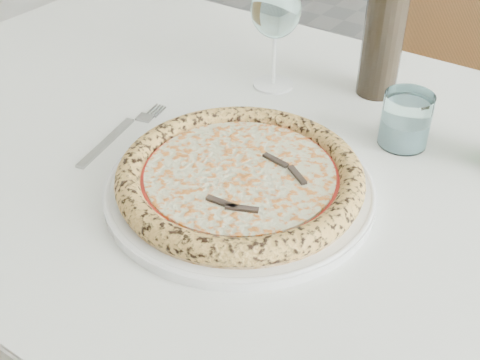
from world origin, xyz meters
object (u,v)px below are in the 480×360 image
at_px(wine_glass, 276,12).
at_px(tumbler, 405,123).
at_px(wine_bottle, 385,28).
at_px(dining_table, 277,203).
at_px(pizza, 240,176).
at_px(chair_far, 445,80).
at_px(plate, 240,187).

relative_size(wine_glass, tumbler, 2.28).
bearing_deg(tumbler, wine_bottle, 128.53).
bearing_deg(wine_bottle, wine_glass, -153.94).
relative_size(dining_table, tumbler, 18.64).
bearing_deg(pizza, wine_glass, 113.67).
bearing_deg(tumbler, wine_glass, 169.51).
distance_m(dining_table, pizza, 0.15).
height_order(wine_glass, tumbler, wine_glass).
bearing_deg(wine_glass, tumbler, -10.49).
distance_m(dining_table, chair_far, 0.83).
bearing_deg(chair_far, wine_bottle, -87.08).
bearing_deg(tumbler, plate, -119.20).
bearing_deg(wine_glass, pizza, -66.33).
bearing_deg(wine_bottle, chair_far, 92.92).
bearing_deg(pizza, dining_table, 89.99).
relative_size(chair_far, plate, 2.61).
bearing_deg(wine_bottle, plate, -95.22).
bearing_deg(dining_table, wine_bottle, 82.75).
bearing_deg(wine_bottle, dining_table, -97.25).
relative_size(pizza, wine_glass, 1.77).
bearing_deg(plate, wine_glass, 113.67).
bearing_deg(dining_table, plate, -90.00).
distance_m(plate, wine_glass, 0.33).
xyz_separation_m(pizza, tumbler, (0.13, 0.23, 0.01)).
bearing_deg(tumbler, dining_table, -134.42).
distance_m(dining_table, wine_glass, 0.31).
xyz_separation_m(plate, tumbler, (0.13, 0.23, 0.03)).
height_order(plate, pizza, pizza).
xyz_separation_m(chair_far, pizza, (-0.00, -0.92, 0.25)).
height_order(chair_far, pizza, chair_far).
xyz_separation_m(chair_far, tumbler, (0.13, -0.68, 0.26)).
xyz_separation_m(dining_table, wine_bottle, (0.03, 0.26, 0.20)).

